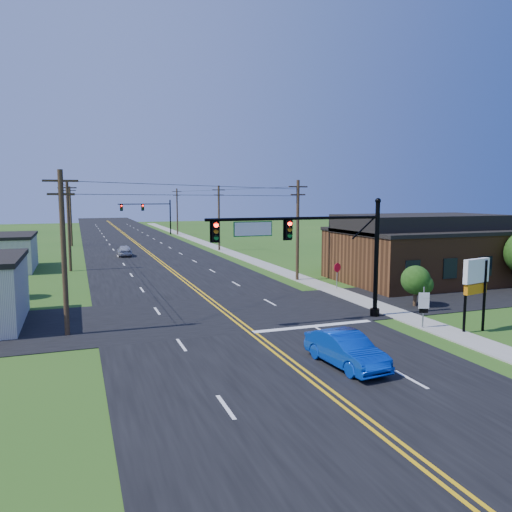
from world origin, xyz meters
name	(u,v)px	position (x,y,z in m)	size (l,w,h in m)	color
ground	(303,376)	(0.00, 0.00, 0.00)	(260.00, 260.00, 0.00)	#274F16
road_main	(146,252)	(0.00, 50.00, 0.02)	(16.00, 220.00, 0.04)	black
road_cross	(224,313)	(0.00, 12.00, 0.02)	(70.00, 10.00, 0.04)	black
sidewalk	(242,257)	(10.50, 40.00, 0.04)	(2.00, 160.00, 0.08)	gray
signal_mast_main	(312,244)	(4.34, 8.00, 4.75)	(11.30, 0.60, 7.48)	black
signal_mast_far	(148,212)	(4.44, 80.00, 4.55)	(10.98, 0.60, 7.48)	black
brick_building	(420,255)	(20.00, 18.00, 2.35)	(14.20, 11.20, 4.70)	brown
utility_pole_left_a	(64,250)	(-9.50, 10.00, 4.72)	(1.80, 0.28, 9.00)	#382919
utility_pole_left_b	(69,225)	(-9.50, 35.00, 4.72)	(1.80, 0.28, 9.00)	#382919
utility_pole_left_c	(71,215)	(-9.50, 62.00, 4.72)	(1.80, 0.28, 9.00)	#382919
utility_pole_right_a	(298,228)	(9.80, 22.00, 4.72)	(1.80, 0.28, 9.00)	#382919
utility_pole_right_b	(219,217)	(9.80, 48.00, 4.72)	(1.80, 0.28, 9.00)	#382919
utility_pole_right_c	(177,211)	(9.80, 78.00, 4.72)	(1.80, 0.28, 9.00)	#382919
tree_right_back	(337,245)	(16.00, 26.00, 2.60)	(3.00, 3.00, 4.10)	#382919
shrub_corner	(416,280)	(13.00, 9.50, 1.85)	(2.00, 2.00, 2.86)	#382919
tree_left	(3,270)	(-14.00, 22.00, 2.16)	(2.40, 2.40, 3.37)	#382919
blue_car	(346,350)	(2.29, 0.37, 0.76)	(1.61, 4.63, 1.53)	#0838B7
distant_car	(124,251)	(-3.21, 45.94, 0.71)	(1.67, 4.15, 1.41)	silver
route_sign	(424,304)	(9.71, 4.48, 1.43)	(0.59, 0.24, 2.46)	slate
stop_sign	(337,270)	(11.08, 16.98, 1.57)	(0.75, 0.27, 2.18)	slate
pylon_sign	(476,279)	(11.98, 3.00, 3.03)	(2.03, 0.75, 4.15)	black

